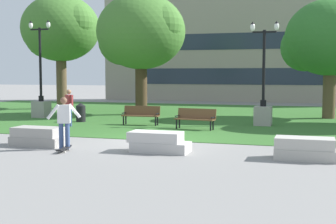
% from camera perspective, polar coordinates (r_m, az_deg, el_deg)
% --- Properties ---
extents(ground_plane, '(140.00, 140.00, 0.00)m').
position_cam_1_polar(ground_plane, '(17.23, -1.69, -3.53)').
color(ground_plane, gray).
extents(grass_lawn, '(40.00, 20.00, 0.02)m').
position_cam_1_polar(grass_lawn, '(26.82, 5.28, -0.54)').
color(grass_lawn, '#336628').
rests_on(grass_lawn, ground).
extents(concrete_block_center, '(1.80, 0.90, 0.64)m').
position_cam_1_polar(concrete_block_center, '(16.64, -15.56, -2.93)').
color(concrete_block_center, '#9E9991').
rests_on(concrete_block_center, ground).
extents(concrete_block_left, '(1.90, 0.90, 0.64)m').
position_cam_1_polar(concrete_block_left, '(14.78, -1.17, -3.71)').
color(concrete_block_left, '#BCB7B2').
rests_on(concrete_block_left, ground).
extents(concrete_block_right, '(1.80, 0.90, 0.64)m').
position_cam_1_polar(concrete_block_right, '(14.03, 16.44, -4.36)').
color(concrete_block_right, '#B2ADA3').
rests_on(concrete_block_right, ground).
extents(person_skateboarder, '(0.91, 0.78, 1.71)m').
position_cam_1_polar(person_skateboarder, '(15.56, -12.56, -0.95)').
color(person_skateboarder, '#384C7A').
rests_on(person_skateboarder, ground).
extents(skateboard, '(0.39, 1.04, 0.14)m').
position_cam_1_polar(skateboard, '(15.26, -12.58, -4.40)').
color(skateboard, black).
rests_on(skateboard, ground).
extents(park_bench_near_left, '(1.86, 0.77, 0.90)m').
position_cam_1_polar(park_bench_near_left, '(20.61, 3.38, -0.66)').
color(park_bench_near_left, brown).
rests_on(park_bench_near_left, grass_lawn).
extents(park_bench_near_right, '(1.81, 0.58, 0.90)m').
position_cam_1_polar(park_bench_near_right, '(22.32, -3.29, -0.24)').
color(park_bench_near_right, brown).
rests_on(park_bench_near_right, grass_lawn).
extents(lamp_post_left, '(1.32, 0.80, 5.36)m').
position_cam_1_polar(lamp_post_left, '(26.95, -15.21, 1.65)').
color(lamp_post_left, gray).
rests_on(lamp_post_left, grass_lawn).
extents(lamp_post_right, '(1.32, 0.80, 4.87)m').
position_cam_1_polar(lamp_post_right, '(22.47, 11.53, 0.92)').
color(lamp_post_right, gray).
rests_on(lamp_post_right, grass_lawn).
extents(tree_near_left, '(5.50, 5.24, 7.13)m').
position_cam_1_polar(tree_near_left, '(27.98, -3.43, 9.60)').
color(tree_near_left, '#42301E').
rests_on(tree_near_left, grass_lawn).
extents(tree_far_left, '(5.13, 4.89, 6.47)m').
position_cam_1_polar(tree_far_left, '(26.98, 19.09, 8.44)').
color(tree_far_left, brown).
rests_on(tree_far_left, grass_lawn).
extents(tree_near_right, '(5.61, 5.34, 7.81)m').
position_cam_1_polar(tree_near_right, '(33.43, -13.05, 9.77)').
color(tree_near_right, brown).
rests_on(tree_near_right, grass_lawn).
extents(trash_bin, '(0.49, 0.49, 0.96)m').
position_cam_1_polar(trash_bin, '(24.11, -10.59, -0.03)').
color(trash_bin, black).
rests_on(trash_bin, grass_lawn).
extents(person_bystander_near_lawn, '(0.58, 0.44, 1.71)m').
position_cam_1_polar(person_bystander_near_lawn, '(22.14, -11.96, 0.77)').
color(person_bystander_near_lawn, '#384C7A').
rests_on(person_bystander_near_lawn, grass_lawn).
extents(building_facade_distant, '(28.57, 1.03, 10.23)m').
position_cam_1_polar(building_facade_distant, '(40.93, 11.27, 8.35)').
color(building_facade_distant, gray).
rests_on(building_facade_distant, ground).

